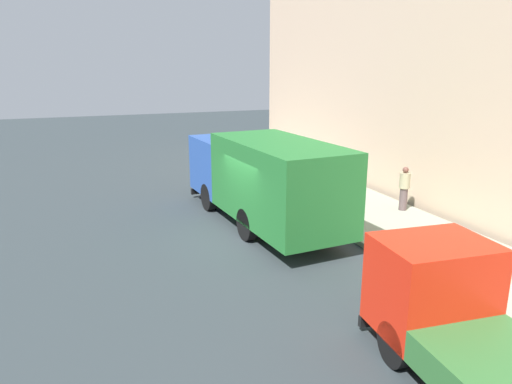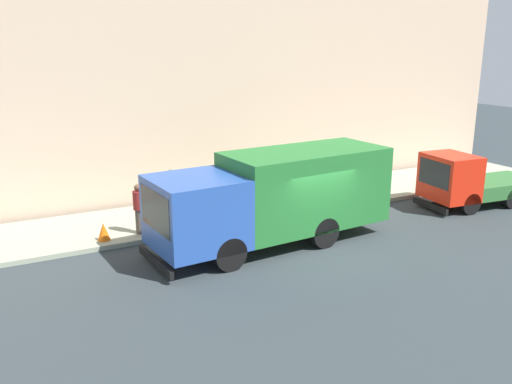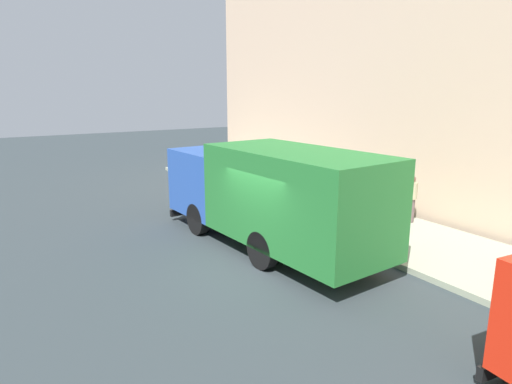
{
  "view_description": "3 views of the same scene",
  "coord_description": "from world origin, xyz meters",
  "px_view_note": "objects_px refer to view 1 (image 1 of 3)",
  "views": [
    {
      "loc": [
        -4.78,
        -13.29,
        5.33
      ],
      "look_at": [
        0.86,
        1.23,
        1.12
      ],
      "focal_mm": 33.31,
      "sensor_mm": 36.0,
      "label": 1
    },
    {
      "loc": [
        -13.44,
        9.33,
        6.37
      ],
      "look_at": [
        1.25,
        1.67,
        1.79
      ],
      "focal_mm": 37.77,
      "sensor_mm": 36.0,
      "label": 2
    },
    {
      "loc": [
        -5.81,
        -9.29,
        4.57
      ],
      "look_at": [
        0.63,
        1.14,
        1.72
      ],
      "focal_mm": 31.0,
      "sensor_mm": 36.0,
      "label": 3
    }
  ],
  "objects_px": {
    "pedestrian_third": "(286,166)",
    "street_sign_post": "(338,181)",
    "pedestrian_walking": "(404,188)",
    "pedestrian_standing": "(337,171)",
    "large_utility_truck": "(263,177)",
    "traffic_cone_orange": "(272,174)",
    "small_flatbed_truck": "(466,328)"
  },
  "relations": [
    {
      "from": "large_utility_truck",
      "to": "pedestrian_standing",
      "type": "bearing_deg",
      "value": 22.73
    },
    {
      "from": "pedestrian_third",
      "to": "pedestrian_walking",
      "type": "bearing_deg",
      "value": -113.72
    },
    {
      "from": "pedestrian_third",
      "to": "traffic_cone_orange",
      "type": "height_order",
      "value": "pedestrian_third"
    },
    {
      "from": "small_flatbed_truck",
      "to": "traffic_cone_orange",
      "type": "bearing_deg",
      "value": 85.63
    },
    {
      "from": "pedestrian_third",
      "to": "street_sign_post",
      "type": "xyz_separation_m",
      "value": [
        -0.17,
        -4.57,
        0.42
      ]
    },
    {
      "from": "pedestrian_standing",
      "to": "street_sign_post",
      "type": "bearing_deg",
      "value": 47.71
    },
    {
      "from": "pedestrian_third",
      "to": "traffic_cone_orange",
      "type": "xyz_separation_m",
      "value": [
        -0.12,
        1.24,
        -0.61
      ]
    },
    {
      "from": "large_utility_truck",
      "to": "pedestrian_third",
      "type": "distance_m",
      "value": 4.64
    },
    {
      "from": "pedestrian_standing",
      "to": "pedestrian_third",
      "type": "relative_size",
      "value": 1.0
    },
    {
      "from": "pedestrian_walking",
      "to": "traffic_cone_orange",
      "type": "relative_size",
      "value": 2.71
    },
    {
      "from": "small_flatbed_truck",
      "to": "traffic_cone_orange",
      "type": "distance_m",
      "value": 14.21
    },
    {
      "from": "large_utility_truck",
      "to": "pedestrian_third",
      "type": "xyz_separation_m",
      "value": [
        2.62,
        3.78,
        -0.61
      ]
    },
    {
      "from": "traffic_cone_orange",
      "to": "street_sign_post",
      "type": "distance_m",
      "value": 5.9
    },
    {
      "from": "small_flatbed_truck",
      "to": "pedestrian_walking",
      "type": "relative_size",
      "value": 3.25
    },
    {
      "from": "pedestrian_walking",
      "to": "traffic_cone_orange",
      "type": "distance_m",
      "value": 6.46
    },
    {
      "from": "pedestrian_standing",
      "to": "traffic_cone_orange",
      "type": "relative_size",
      "value": 2.89
    },
    {
      "from": "pedestrian_walking",
      "to": "pedestrian_third",
      "type": "distance_m",
      "value": 5.28
    },
    {
      "from": "small_flatbed_truck",
      "to": "pedestrian_standing",
      "type": "xyz_separation_m",
      "value": [
        4.07,
        11.1,
        0.06
      ]
    },
    {
      "from": "small_flatbed_truck",
      "to": "pedestrian_walking",
      "type": "bearing_deg",
      "value": 63.34
    },
    {
      "from": "pedestrian_standing",
      "to": "pedestrian_walking",
      "type": "bearing_deg",
      "value": 97.65
    },
    {
      "from": "large_utility_truck",
      "to": "pedestrian_standing",
      "type": "distance_m",
      "value": 4.71
    },
    {
      "from": "pedestrian_standing",
      "to": "traffic_cone_orange",
      "type": "xyz_separation_m",
      "value": [
        -1.67,
        2.9,
        -0.62
      ]
    },
    {
      "from": "small_flatbed_truck",
      "to": "traffic_cone_orange",
      "type": "height_order",
      "value": "small_flatbed_truck"
    },
    {
      "from": "pedestrian_third",
      "to": "large_utility_truck",
      "type": "bearing_deg",
      "value": -177.75
    },
    {
      "from": "traffic_cone_orange",
      "to": "pedestrian_walking",
      "type": "bearing_deg",
      "value": -65.15
    },
    {
      "from": "pedestrian_walking",
      "to": "pedestrian_standing",
      "type": "relative_size",
      "value": 0.94
    },
    {
      "from": "pedestrian_walking",
      "to": "street_sign_post",
      "type": "relative_size",
      "value": 0.72
    },
    {
      "from": "pedestrian_standing",
      "to": "street_sign_post",
      "type": "distance_m",
      "value": 3.4
    },
    {
      "from": "traffic_cone_orange",
      "to": "street_sign_post",
      "type": "relative_size",
      "value": 0.27
    },
    {
      "from": "large_utility_truck",
      "to": "pedestrian_standing",
      "type": "relative_size",
      "value": 4.83
    },
    {
      "from": "pedestrian_third",
      "to": "street_sign_post",
      "type": "relative_size",
      "value": 0.77
    },
    {
      "from": "small_flatbed_truck",
      "to": "traffic_cone_orange",
      "type": "relative_size",
      "value": 8.82
    }
  ]
}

